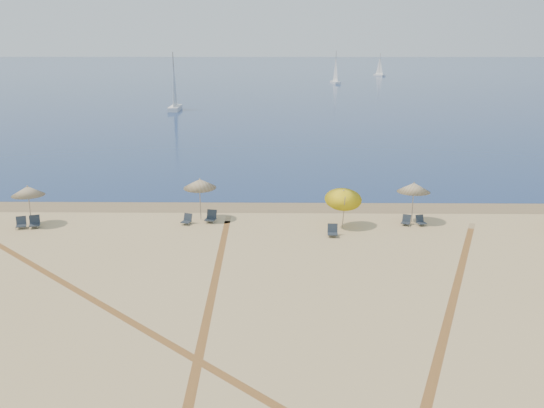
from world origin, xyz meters
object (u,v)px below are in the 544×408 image
at_px(sailboat_1, 380,69).
at_px(chair_6, 333,231).
at_px(umbrella_2, 200,184).
at_px(chair_2, 21,223).
at_px(umbrella_3, 343,196).
at_px(chair_7, 406,221).
at_px(umbrella_1, 28,191).
at_px(umbrella_4, 414,187).
at_px(chair_3, 35,222).
at_px(chair_8, 421,221).
at_px(chair_5, 211,217).
at_px(sailboat_2, 175,93).
at_px(chair_4, 187,220).
at_px(sailboat_0, 336,74).

bearing_deg(sailboat_1, chair_6, -126.64).
bearing_deg(umbrella_2, chair_2, -170.39).
relative_size(umbrella_3, chair_7, 3.60).
relative_size(umbrella_1, chair_6, 3.56).
bearing_deg(umbrella_1, umbrella_4, 2.29).
relative_size(umbrella_2, umbrella_4, 1.06).
xyz_separation_m(chair_2, chair_6, (18.25, -1.26, 0.00)).
distance_m(umbrella_3, chair_3, 18.31).
xyz_separation_m(umbrella_2, chair_8, (13.31, -0.88, -2.04)).
height_order(chair_5, sailboat_2, sailboat_2).
relative_size(chair_3, chair_7, 1.13).
distance_m(umbrella_4, chair_4, 13.79).
distance_m(umbrella_4, chair_7, 2.05).
height_order(chair_8, sailboat_2, sailboat_2).
xyz_separation_m(chair_3, chair_8, (22.96, 0.74, -0.05)).
xyz_separation_m(chair_6, chair_7, (4.60, 2.16, -0.03)).
bearing_deg(sailboat_0, chair_4, -109.51).
relative_size(umbrella_3, chair_2, 3.28).
bearing_deg(umbrella_1, chair_5, 4.26).
bearing_deg(chair_2, chair_8, -16.84).
xyz_separation_m(chair_2, sailboat_0, (29.85, 124.02, 2.23)).
xyz_separation_m(chair_3, sailboat_0, (29.11, 123.88, 2.21)).
bearing_deg(umbrella_3, chair_3, -179.31).
bearing_deg(chair_4, umbrella_3, 16.71).
height_order(umbrella_3, sailboat_2, sailboat_2).
relative_size(umbrella_2, chair_5, 3.23).
relative_size(chair_2, sailboat_2, 0.09).
distance_m(chair_2, sailboat_2, 61.81).
height_order(umbrella_3, sailboat_1, sailboat_1).
bearing_deg(chair_7, umbrella_3, -148.93).
bearing_deg(chair_5, sailboat_0, 93.67).
xyz_separation_m(chair_4, sailboat_0, (20.19, 123.11, 2.25)).
relative_size(chair_6, sailboat_1, 0.10).
bearing_deg(umbrella_2, chair_8, -3.80).
distance_m(chair_4, sailboat_0, 124.78).
bearing_deg(umbrella_4, chair_2, -176.38).
height_order(chair_2, sailboat_2, sailboat_2).
bearing_deg(umbrella_2, chair_7, -3.90).
height_order(chair_3, sailboat_2, sailboat_2).
bearing_deg(sailboat_0, chair_8, -103.05).
bearing_deg(chair_7, chair_8, 20.70).
bearing_deg(sailboat_2, chair_3, -89.76).
bearing_deg(umbrella_4, umbrella_3, -165.55).
distance_m(chair_3, chair_5, 10.40).
height_order(chair_7, sailboat_0, sailboat_0).
bearing_deg(umbrella_3, sailboat_1, 79.96).
xyz_separation_m(umbrella_3, chair_2, (-18.98, -0.36, -1.65)).
distance_m(chair_3, chair_6, 17.56).
bearing_deg(chair_4, sailboat_2, 120.48).
bearing_deg(umbrella_4, chair_8, -56.43).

